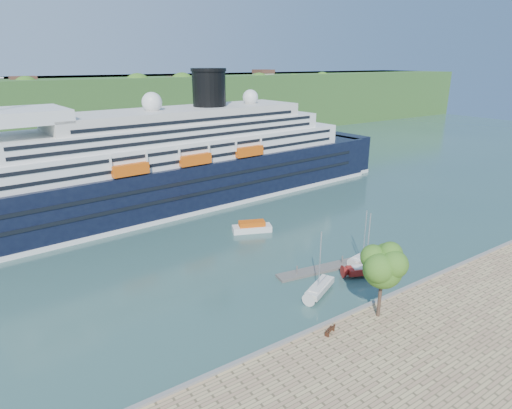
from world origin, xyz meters
name	(u,v)px	position (x,y,z in m)	size (l,w,h in m)	color
ground	(374,309)	(0.00, 0.00, 0.00)	(400.00, 400.00, 0.00)	#2A4B49
far_hillside	(83,110)	(0.00, 145.00, 12.00)	(400.00, 50.00, 24.00)	#326026
quay_coping	(376,302)	(0.00, -0.20, 1.15)	(220.00, 0.50, 0.30)	slate
cruise_ship	(155,142)	(-7.32, 52.35, 14.19)	(126.40, 18.41, 28.38)	black
park_bench	(330,329)	(-9.23, -1.68, 1.53)	(1.64, 0.67, 1.05)	#452513
promenade_tree	(382,278)	(-2.04, -2.30, 6.01)	(6.05, 6.05, 10.02)	#39671B
floating_pontoon	(331,267)	(3.38, 11.30, 0.20)	(17.83, 2.18, 0.40)	#68645D
sailboat_white_near	(321,264)	(-3.11, 6.68, 4.34)	(6.72, 1.87, 8.68)	silver
sailboat_red	(371,246)	(6.21, 6.47, 4.63)	(7.16, 1.99, 9.25)	maroon
sailboat_white_far	(366,237)	(9.13, 9.99, 4.09)	(6.33, 1.76, 8.17)	silver
tender_launch	(252,226)	(1.53, 30.14, 0.99)	(7.16, 2.45, 1.98)	#D7520C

